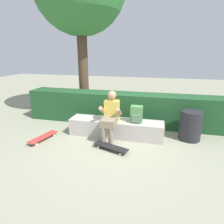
# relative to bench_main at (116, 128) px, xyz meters

# --- Properties ---
(ground_plane) EXTENTS (24.00, 24.00, 0.00)m
(ground_plane) POSITION_rel_bench_main_xyz_m (0.00, -0.35, -0.21)
(ground_plane) COLOR gray
(bench_main) EXTENTS (2.33, 0.50, 0.42)m
(bench_main) POSITION_rel_bench_main_xyz_m (0.00, 0.00, 0.00)
(bench_main) COLOR #B0A8A2
(bench_main) RESTS_ON ground
(person_skater) EXTENTS (0.49, 0.62, 1.17)m
(person_skater) POSITION_rel_bench_main_xyz_m (-0.09, -0.22, 0.41)
(person_skater) COLOR gold
(person_skater) RESTS_ON ground
(skateboard_near_person) EXTENTS (0.82, 0.45, 0.09)m
(skateboard_near_person) POSITION_rel_bench_main_xyz_m (0.05, -0.74, -0.14)
(skateboard_near_person) COLOR black
(skateboard_near_person) RESTS_ON ground
(skateboard_beside_bench) EXTENTS (0.39, 0.82, 0.09)m
(skateboard_beside_bench) POSITION_rel_bench_main_xyz_m (-1.66, -0.65, -0.14)
(skateboard_beside_bench) COLOR #BC3833
(skateboard_beside_bench) RESTS_ON ground
(backpack_on_bench) EXTENTS (0.28, 0.23, 0.40)m
(backpack_on_bench) POSITION_rel_bench_main_xyz_m (0.50, -0.01, 0.40)
(backpack_on_bench) COLOR #51894C
(backpack_on_bench) RESTS_ON bench_main
(hedge_row) EXTENTS (6.25, 0.66, 0.90)m
(hedge_row) POSITION_rel_bench_main_xyz_m (0.27, 0.95, 0.24)
(hedge_row) COLOR #1E4B27
(hedge_row) RESTS_ON ground
(trash_bin) EXTENTS (0.51, 0.51, 0.71)m
(trash_bin) POSITION_rel_bench_main_xyz_m (1.78, 0.23, 0.15)
(trash_bin) COLOR #232328
(trash_bin) RESTS_ON ground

